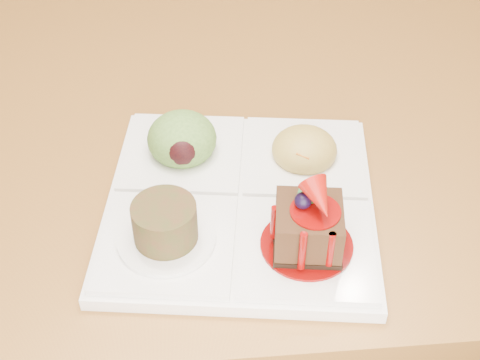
{
  "coord_description": "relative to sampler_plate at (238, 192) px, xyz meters",
  "views": [
    {
      "loc": [
        -0.18,
        -1.16,
        1.17
      ],
      "look_at": [
        -0.14,
        -0.75,
        0.79
      ],
      "focal_mm": 50.0,
      "sensor_mm": 36.0,
      "label": 1
    }
  ],
  "objects": [
    {
      "name": "ground",
      "position": [
        0.15,
        0.75,
        -0.77
      ],
      "size": [
        6.0,
        6.0,
        0.0
      ],
      "primitive_type": "plane",
      "color": "brown"
    },
    {
      "name": "sampler_plate",
      "position": [
        0.0,
        0.0,
        0.0
      ],
      "size": [
        0.26,
        0.26,
        0.09
      ],
      "rotation": [
        0.0,
        0.0,
        -0.14
      ],
      "color": "white",
      "rests_on": "dining_table"
    }
  ]
}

